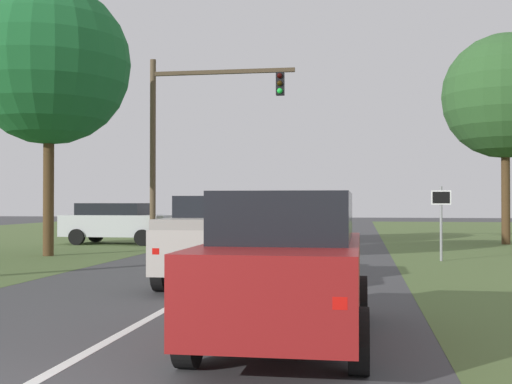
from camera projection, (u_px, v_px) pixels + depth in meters
name	position (u px, v px, depth m)	size (l,w,h in m)	color
ground_plane	(229.00, 275.00, 16.61)	(120.00, 120.00, 0.00)	#424244
red_suv_near	(288.00, 263.00, 8.70)	(2.10, 4.82, 1.97)	maroon
pickup_truck_lead	(224.00, 239.00, 14.80)	(2.30, 5.11, 1.96)	#B7B2A8
traffic_light	(187.00, 125.00, 26.85)	(5.97, 0.40, 7.68)	brown
keep_moving_sign	(441.00, 213.00, 20.36)	(0.60, 0.09, 2.31)	gray
oak_tree_right	(505.00, 96.00, 28.42)	(5.36, 5.36, 9.07)	#4C351E
crossing_suv_far	(117.00, 222.00, 28.60)	(4.74, 2.23, 1.77)	silver
extra_tree_1	(49.00, 64.00, 22.41)	(5.49, 5.49, 9.27)	#4C351E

